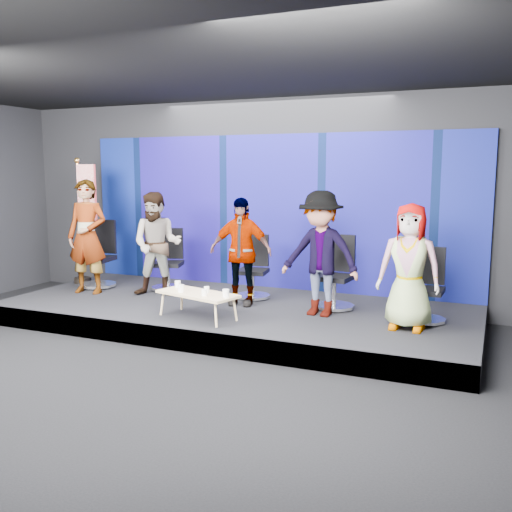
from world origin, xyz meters
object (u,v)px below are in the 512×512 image
object	(u,v)px
panelist_c	(241,252)
mug_a	(178,284)
mug_b	(181,288)
mug_d	(204,293)
panelist_a	(87,237)
chair_e	(426,297)
chair_b	(169,270)
coffee_table	(198,295)
panelist_e	(409,267)
mug_c	(207,290)
chair_d	(336,284)
panelist_d	(320,254)
panelist_b	(157,244)
chair_c	(253,277)
flag_stand	(85,218)
mug_e	(226,293)
chair_a	(99,265)

from	to	relation	value
panelist_c	mug_a	world-z (taller)	panelist_c
mug_b	mug_d	distance (m)	0.41
panelist_a	chair_e	xyz separation A→B (m)	(5.33, 0.32, -0.61)
mug_d	chair_e	bearing A→B (deg)	23.90
mug_d	panelist_a	bearing A→B (deg)	161.46
chair_b	coffee_table	distance (m)	2.03
panelist_e	mug_c	world-z (taller)	panelist_e
mug_d	mug_a	bearing A→B (deg)	151.09
panelist_e	mug_d	bearing A→B (deg)	-161.38
chair_b	panelist_a	bearing A→B (deg)	-162.54
panelist_c	chair_d	distance (m)	1.49
panelist_d	mug_b	xyz separation A→B (m)	(-1.71, -0.87, -0.46)
panelist_b	chair_d	xyz separation A→B (m)	(2.85, 0.31, -0.48)
coffee_table	mug_c	bearing A→B (deg)	22.38
chair_c	panelist_c	xyz separation A→B (m)	(0.01, -0.50, 0.48)
chair_d	panelist_d	xyz separation A→B (m)	(-0.09, -0.50, 0.51)
chair_c	mug_d	distance (m)	1.61
chair_c	mug_b	size ratio (longest dim) A/B	9.87
coffee_table	mug_a	world-z (taller)	mug_a
mug_d	panelist_c	bearing A→B (deg)	88.77
coffee_table	chair_b	bearing A→B (deg)	132.77
chair_b	coffee_table	world-z (taller)	chair_b
flag_stand	chair_b	bearing A→B (deg)	1.18
mug_d	mug_e	xyz separation A→B (m)	(0.30, 0.04, 0.01)
panelist_a	mug_e	distance (m)	3.09
mug_d	flag_stand	bearing A→B (deg)	154.75
chair_e	mug_d	world-z (taller)	chair_e
coffee_table	flag_stand	world-z (taller)	flag_stand
chair_c	mug_a	xyz separation A→B (m)	(-0.62, -1.27, 0.08)
mug_a	panelist_d	bearing A→B (deg)	17.87
coffee_table	flag_stand	distance (m)	3.40
chair_e	panelist_e	xyz separation A→B (m)	(-0.17, -0.47, 0.48)
chair_a	panelist_c	size ratio (longest dim) A/B	0.71
panelist_b	mug_a	xyz separation A→B (m)	(0.85, -0.80, -0.43)
panelist_e	flag_stand	size ratio (longest dim) A/B	0.72
chair_c	mug_c	world-z (taller)	chair_c
chair_c	mug_e	size ratio (longest dim) A/B	9.48
panelist_e	mug_e	size ratio (longest dim) A/B	15.29
chair_d	mug_a	xyz separation A→B (m)	(-2.00, -1.11, 0.05)
chair_a	panelist_b	distance (m)	1.44
chair_c	panelist_e	world-z (taller)	panelist_e
panelist_e	mug_a	xyz separation A→B (m)	(-3.14, -0.40, -0.40)
mug_a	mug_c	size ratio (longest dim) A/B	1.14
mug_b	coffee_table	bearing A→B (deg)	14.54
panelist_d	panelist_a	bearing A→B (deg)	-173.36
chair_d	mug_b	distance (m)	2.26
panelist_c	mug_d	world-z (taller)	panelist_c
panelist_c	panelist_d	size ratio (longest dim) A/B	0.93
panelist_b	mug_a	size ratio (longest dim) A/B	17.41
mug_a	mug_c	bearing A→B (deg)	-14.98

